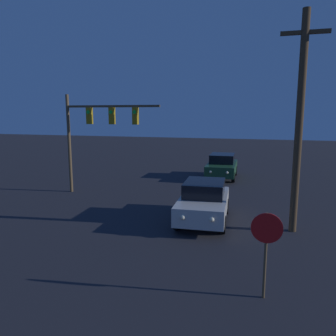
{
  "coord_description": "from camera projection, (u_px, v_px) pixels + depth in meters",
  "views": [
    {
      "loc": [
        4.18,
        0.92,
        4.52
      ],
      "look_at": [
        0.0,
        15.69,
        1.93
      ],
      "focal_mm": 35.0,
      "sensor_mm": 36.0,
      "label": 1
    }
  ],
  "objects": [
    {
      "name": "traffic_signal_mast",
      "position": [
        95.0,
        125.0,
        17.98
      ],
      "size": [
        5.5,
        0.3,
        5.54
      ],
      "color": "brown",
      "rests_on": "ground_plane"
    },
    {
      "name": "utility_pole",
      "position": [
        299.0,
        121.0,
        12.0
      ],
      "size": [
        1.66,
        0.28,
        8.13
      ],
      "color": "#4C3823",
      "rests_on": "ground_plane"
    },
    {
      "name": "stop_sign",
      "position": [
        266.0,
        239.0,
        7.85
      ],
      "size": [
        0.75,
        0.07,
        2.18
      ],
      "color": "brown",
      "rests_on": "ground_plane"
    },
    {
      "name": "car_near",
      "position": [
        204.0,
        201.0,
        13.77
      ],
      "size": [
        2.15,
        4.29,
        1.68
      ],
      "rotation": [
        0.0,
        0.0,
        3.2
      ],
      "color": "beige",
      "rests_on": "ground_plane"
    },
    {
      "name": "car_far",
      "position": [
        222.0,
        166.0,
        22.93
      ],
      "size": [
        2.04,
        4.25,
        1.68
      ],
      "rotation": [
        0.0,
        0.0,
        3.16
      ],
      "color": "#1E4728",
      "rests_on": "ground_plane"
    }
  ]
}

